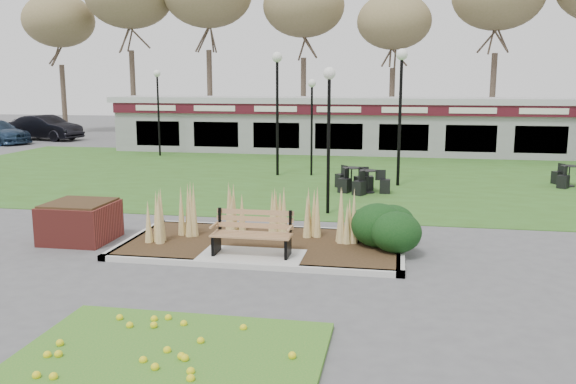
% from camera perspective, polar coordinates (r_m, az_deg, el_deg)
% --- Properties ---
extents(ground, '(100.00, 100.00, 0.00)m').
position_cam_1_polar(ground, '(12.90, -3.56, -6.61)').
color(ground, '#515154').
rests_on(ground, ground).
extents(lawn, '(34.00, 16.00, 0.02)m').
position_cam_1_polar(lawn, '(24.45, 3.21, 1.55)').
color(lawn, '#34591C').
rests_on(lawn, ground).
extents(flower_bed, '(4.20, 3.00, 0.16)m').
position_cam_1_polar(flower_bed, '(8.78, -11.04, -14.75)').
color(flower_bed, '#2A7722').
rests_on(flower_bed, ground).
extents(planting_bed, '(6.75, 3.40, 1.27)m').
position_cam_1_polar(planting_bed, '(13.86, 2.91, -3.84)').
color(planting_bed, black).
rests_on(planting_bed, ground).
extents(park_bench, '(1.70, 0.66, 0.93)m').
position_cam_1_polar(park_bench, '(12.98, -3.33, -3.81)').
color(park_bench, olive).
rests_on(park_bench, ground).
extents(brick_planter, '(1.50, 1.50, 0.95)m').
position_cam_1_polar(brick_planter, '(15.29, -18.88, -2.61)').
color(brick_planter, maroon).
rests_on(brick_planter, ground).
extents(food_pavilion, '(24.60, 3.40, 2.90)m').
position_cam_1_polar(food_pavilion, '(32.15, 5.03, 6.28)').
color(food_pavilion, gray).
rests_on(food_pavilion, ground).
extents(tree_backdrop, '(47.24, 5.24, 10.36)m').
position_cam_1_polar(tree_backdrop, '(40.34, 6.33, 16.89)').
color(tree_backdrop, '#47382B').
rests_on(tree_backdrop, ground).
extents(lamp_post_near_right, '(0.34, 0.34, 4.13)m').
position_cam_1_polar(lamp_post_near_right, '(17.12, 3.85, 7.85)').
color(lamp_post_near_right, black).
rests_on(lamp_post_near_right, ground).
extents(lamp_post_mid_left, '(0.40, 0.40, 4.86)m').
position_cam_1_polar(lamp_post_mid_left, '(24.20, -1.01, 9.87)').
color(lamp_post_mid_left, black).
rests_on(lamp_post_mid_left, ground).
extents(lamp_post_mid_right, '(0.32, 0.32, 3.82)m').
position_cam_1_polar(lamp_post_mid_right, '(24.18, 2.24, 8.06)').
color(lamp_post_mid_right, black).
rests_on(lamp_post_mid_right, ground).
extents(lamp_post_far_right, '(0.40, 0.40, 4.86)m').
position_cam_1_polar(lamp_post_far_right, '(22.10, 10.52, 9.65)').
color(lamp_post_far_right, black).
rests_on(lamp_post_far_right, ground).
extents(lamp_post_far_left, '(0.36, 0.36, 4.29)m').
position_cam_1_polar(lamp_post_far_left, '(31.32, -12.09, 9.00)').
color(lamp_post_far_left, black).
rests_on(lamp_post_far_left, ground).
extents(bistro_set_a, '(1.40, 1.46, 0.79)m').
position_cam_1_polar(bistro_set_a, '(21.24, 5.94, 0.90)').
color(bistro_set_a, black).
rests_on(bistro_set_a, ground).
extents(bistro_set_c, '(1.28, 1.45, 0.77)m').
position_cam_1_polar(bistro_set_c, '(20.77, 7.50, 0.64)').
color(bistro_set_c, black).
rests_on(bistro_set_c, ground).
extents(bistro_set_d, '(1.26, 1.41, 0.75)m').
position_cam_1_polar(bistro_set_d, '(24.05, 24.78, 1.08)').
color(bistro_set_d, black).
rests_on(bistro_set_d, ground).
extents(car_silver, '(3.75, 1.54, 1.27)m').
position_cam_1_polar(car_silver, '(46.74, -23.01, 5.75)').
color(car_silver, '#B3B3B8').
rests_on(car_silver, ground).
extents(car_black, '(5.05, 2.71, 1.58)m').
position_cam_1_polar(car_black, '(42.02, -21.70, 5.62)').
color(car_black, black).
rests_on(car_black, ground).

